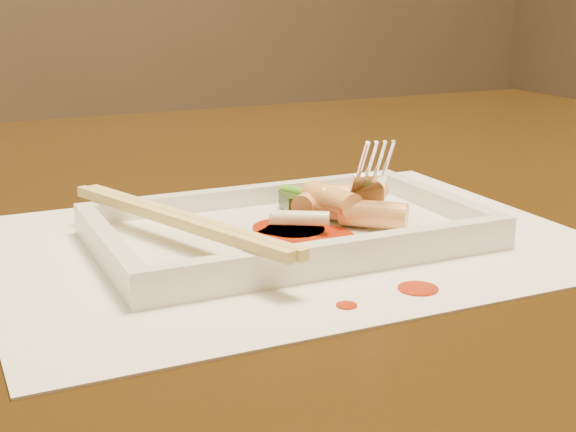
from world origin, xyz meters
name	(u,v)px	position (x,y,z in m)	size (l,w,h in m)	color
table	(230,291)	(0.00, 0.00, 0.65)	(1.40, 0.90, 0.75)	black
placemat	(288,242)	(-0.02, -0.18, 0.75)	(0.40, 0.30, 0.00)	white
sauce_splatter_a	(418,288)	(0.01, -0.29, 0.75)	(0.02, 0.02, 0.00)	#A52004
sauce_splatter_b	(347,305)	(-0.04, -0.30, 0.75)	(0.01, 0.01, 0.00)	#A52004
plate_base	(288,235)	(-0.02, -0.18, 0.76)	(0.26, 0.16, 0.01)	white
plate_rim_far	(247,196)	(-0.02, -0.10, 0.77)	(0.26, 0.01, 0.01)	white
plate_rim_near	(339,251)	(-0.02, -0.25, 0.77)	(0.26, 0.01, 0.01)	white
plate_rim_left	(108,244)	(-0.15, -0.18, 0.77)	(0.01, 0.14, 0.01)	white
plate_rim_right	(438,201)	(0.10, -0.18, 0.77)	(0.01, 0.14, 0.01)	white
veg_piece	(308,200)	(0.01, -0.14, 0.77)	(0.04, 0.03, 0.01)	black
scallion_white	(299,218)	(-0.02, -0.19, 0.77)	(0.01, 0.01, 0.04)	#EAEACC
scallion_green	(329,199)	(0.02, -0.16, 0.77)	(0.01, 0.01, 0.09)	#429A18
chopstick_a	(172,220)	(-0.10, -0.18, 0.78)	(0.01, 0.22, 0.01)	#E0CE70
chopstick_b	(184,218)	(-0.10, -0.18, 0.78)	(0.01, 0.22, 0.01)	#E0CE70
fork	(366,113)	(0.05, -0.16, 0.83)	(0.09, 0.10, 0.14)	silver
sauce_blob_0	(305,238)	(-0.02, -0.20, 0.76)	(0.07, 0.07, 0.00)	#A52004
sauce_blob_1	(295,230)	(-0.02, -0.18, 0.76)	(0.04, 0.04, 0.00)	#A52004
sauce_blob_2	(285,227)	(-0.02, -0.17, 0.76)	(0.04, 0.04, 0.00)	#A52004
rice_cake_0	(331,206)	(0.02, -0.17, 0.77)	(0.02, 0.02, 0.04)	#FCCB75
rice_cake_1	(368,198)	(0.05, -0.16, 0.77)	(0.02, 0.02, 0.05)	#FCCB75
rice_cake_2	(353,199)	(0.03, -0.18, 0.78)	(0.02, 0.02, 0.04)	#FCCB75
rice_cake_3	(312,201)	(0.01, -0.15, 0.77)	(0.02, 0.02, 0.04)	#FCCB75
rice_cake_4	(374,214)	(0.03, -0.20, 0.77)	(0.02, 0.02, 0.05)	#FCCB75
rice_cake_5	(332,199)	(0.01, -0.17, 0.78)	(0.02, 0.02, 0.05)	#FCCB75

